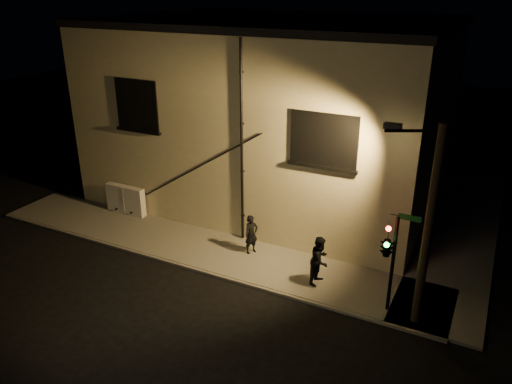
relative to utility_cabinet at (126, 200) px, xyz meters
The scene contains 8 objects.
ground 8.47m from the utility_cabinet, 18.68° to the right, with size 90.00×90.00×0.00m, color black.
sidewalk 9.39m from the utility_cabinet, 10.40° to the left, with size 21.00×16.00×0.12m.
building 8.80m from the utility_cabinet, 51.62° to the left, with size 16.20×12.23×8.80m.
utility_cabinet is the anchor object (origin of this frame).
pedestrian_a 7.11m from the utility_cabinet, ahead, with size 0.60×0.39×1.64m, color black.
pedestrian_b 10.41m from the utility_cabinet, ahead, with size 0.90×0.70×1.85m, color black.
traffic_signal 13.02m from the utility_cabinet, ahead, with size 1.36×2.11×3.58m.
streetlamp_pole 14.22m from the utility_cabinet, ahead, with size 2.02×1.38×6.74m.
Camera 1 is at (7.33, -13.82, 10.30)m, focal length 35.00 mm.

